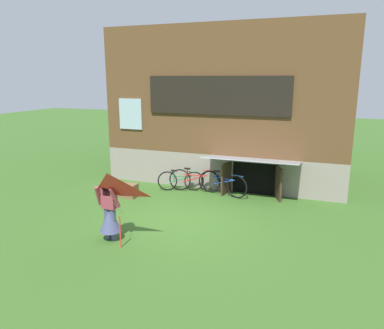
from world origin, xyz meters
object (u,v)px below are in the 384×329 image
at_px(kite, 108,194).
at_px(bicycle_green, 181,181).
at_px(wooden_crate, 129,191).
at_px(person, 110,213).
at_px(bicycle_red, 195,180).
at_px(bicycle_blue, 223,184).

distance_m(kite, bicycle_green, 4.94).
bearing_deg(wooden_crate, person, -67.94).
xyz_separation_m(bicycle_red, bicycle_green, (-0.48, -0.09, -0.04)).
bearing_deg(bicycle_green, person, -110.10).
xyz_separation_m(kite, bicycle_red, (0.19, 4.92, -0.96)).
distance_m(kite, wooden_crate, 4.06).
height_order(bicycle_red, bicycle_green, bicycle_red).
bearing_deg(bicycle_green, bicycle_blue, -18.60).
height_order(kite, wooden_crate, kite).
distance_m(person, bicycle_green, 4.27).
bearing_deg(bicycle_red, kite, -101.61).
height_order(bicycle_blue, bicycle_green, bicycle_blue).
height_order(bicycle_blue, bicycle_red, bicycle_red).
height_order(person, wooden_crate, person).
relative_size(person, bicycle_blue, 0.92).
bearing_deg(person, bicycle_green, 66.11).
xyz_separation_m(person, kite, (0.36, -0.57, 0.69)).
relative_size(bicycle_blue, bicycle_green, 1.13).
bearing_deg(person, wooden_crate, 89.25).
bearing_deg(bicycle_blue, person, -94.52).
distance_m(bicycle_red, wooden_crate, 2.23).
xyz_separation_m(bicycle_blue, wooden_crate, (-2.80, -1.27, -0.17)).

